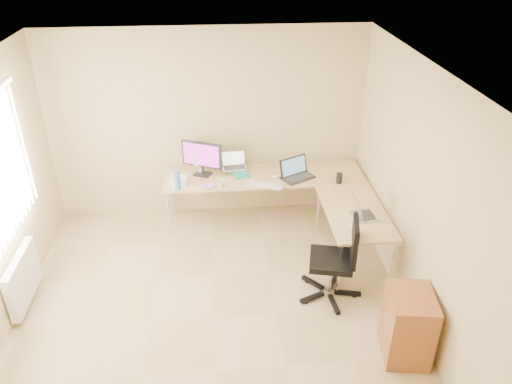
{
  "coord_description": "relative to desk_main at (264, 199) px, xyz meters",
  "views": [
    {
      "loc": [
        0.11,
        -3.98,
        3.77
      ],
      "look_at": [
        0.55,
        1.1,
        0.9
      ],
      "focal_mm": 34.74,
      "sensor_mm": 36.0,
      "label": 1
    }
  ],
  "objects": [
    {
      "name": "desk_return",
      "position": [
        0.98,
        -1.0,
        0.0
      ],
      "size": [
        0.7,
        1.3,
        0.73
      ],
      "primitive_type": "cube",
      "color": "tan",
      "rests_on": "ground"
    },
    {
      "name": "mug",
      "position": [
        -0.59,
        -0.3,
        0.42
      ],
      "size": [
        0.13,
        0.13,
        0.11
      ],
      "primitive_type": "imported",
      "rotation": [
        0.0,
        0.0,
        -0.14
      ],
      "color": "beige",
      "rests_on": "desk_main"
    },
    {
      "name": "laptop_return",
      "position": [
        1.05,
        -1.13,
        0.48
      ],
      "size": [
        0.38,
        0.31,
        0.24
      ],
      "primitive_type": "cube",
      "rotation": [
        0.0,
        0.0,
        1.66
      ],
      "color": "silver",
      "rests_on": "desk_return"
    },
    {
      "name": "papers",
      "position": [
        -1.13,
        -0.19,
        0.37
      ],
      "size": [
        0.25,
        0.3,
        0.01
      ],
      "primitive_type": "cube",
      "rotation": [
        0.0,
        0.0,
        0.32
      ],
      "color": "white",
      "rests_on": "desk_main"
    },
    {
      "name": "cabinet",
      "position": [
        1.13,
        -2.5,
        -0.01
      ],
      "size": [
        0.48,
        0.57,
        0.71
      ],
      "primitive_type": "cube",
      "rotation": [
        0.0,
        0.0,
        -0.15
      ],
      "color": "brown",
      "rests_on": "ground"
    },
    {
      "name": "water_bottle",
      "position": [
        -1.13,
        -0.3,
        0.5
      ],
      "size": [
        0.1,
        0.1,
        0.26
      ],
      "primitive_type": "cylinder",
      "rotation": [
        0.0,
        0.0,
        0.36
      ],
      "color": "#3F73BE",
      "rests_on": "desk_main"
    },
    {
      "name": "monitor",
      "position": [
        -0.81,
        0.08,
        0.6
      ],
      "size": [
        0.58,
        0.39,
        0.48
      ],
      "primitive_type": "cube",
      "rotation": [
        0.0,
        0.0,
        -0.43
      ],
      "color": "black",
      "rests_on": "desk_main"
    },
    {
      "name": "radiator",
      "position": [
        -2.75,
        -1.45,
        -0.02
      ],
      "size": [
        0.09,
        0.8,
        0.55
      ],
      "primitive_type": "cube",
      "color": "white",
      "rests_on": "ground"
    },
    {
      "name": "book_stack",
      "position": [
        -0.31,
        0.04,
        0.39
      ],
      "size": [
        0.24,
        0.29,
        0.04
      ],
      "primitive_type": "cube",
      "rotation": [
        0.0,
        0.0,
        0.2
      ],
      "color": "#188875",
      "rests_on": "desk_main"
    },
    {
      "name": "ceiling",
      "position": [
        -0.72,
        -1.85,
        2.24
      ],
      "size": [
        4.5,
        4.5,
        0.0
      ],
      "primitive_type": "plane",
      "rotation": [
        3.14,
        0.0,
        0.0
      ],
      "color": "white",
      "rests_on": "ground"
    },
    {
      "name": "laptop_center",
      "position": [
        -0.39,
        0.15,
        0.52
      ],
      "size": [
        0.36,
        0.29,
        0.22
      ],
      "primitive_type": "cube",
      "rotation": [
        0.0,
        0.0,
        0.1
      ],
      "color": "#A3A4AB",
      "rests_on": "desk_main"
    },
    {
      "name": "desk_main",
      "position": [
        0.0,
        0.0,
        0.0
      ],
      "size": [
        2.65,
        0.7,
        0.73
      ],
      "primitive_type": "cube",
      "color": "tan",
      "rests_on": "ground"
    },
    {
      "name": "cd_stack",
      "position": [
        -0.74,
        -0.29,
        0.38
      ],
      "size": [
        0.14,
        0.14,
        0.03
      ],
      "primitive_type": "cylinder",
      "rotation": [
        0.0,
        0.0,
        -0.23
      ],
      "color": "#B4B4BB",
      "rests_on": "desk_main"
    },
    {
      "name": "white_box",
      "position": [
        -1.13,
        -0.12,
        0.41
      ],
      "size": [
        0.26,
        0.2,
        0.09
      ],
      "primitive_type": "cube",
      "rotation": [
        0.0,
        0.0,
        -0.15
      ],
      "color": "silver",
      "rests_on": "desk_main"
    },
    {
      "name": "desk_fan",
      "position": [
        -0.84,
        0.17,
        0.52
      ],
      "size": [
        0.28,
        0.28,
        0.31
      ],
      "primitive_type": "cylinder",
      "rotation": [
        0.0,
        0.0,
        0.19
      ],
      "color": "white",
      "rests_on": "desk_main"
    },
    {
      "name": "floor",
      "position": [
        -0.72,
        -1.85,
        -0.36
      ],
      "size": [
        4.5,
        4.5,
        0.0
      ],
      "primitive_type": "plane",
      "color": "tan",
      "rests_on": "ground"
    },
    {
      "name": "wall_back",
      "position": [
        -0.72,
        0.4,
        0.93
      ],
      "size": [
        4.5,
        0.0,
        4.5
      ],
      "primitive_type": "plane",
      "rotation": [
        1.57,
        0.0,
        0.0
      ],
      "color": "tan",
      "rests_on": "ground"
    },
    {
      "name": "keyboard",
      "position": [
        -0.02,
        -0.3,
        0.38
      ],
      "size": [
        0.48,
        0.3,
        0.02
      ],
      "primitive_type": "cube",
      "rotation": [
        0.0,
        0.0,
        -0.4
      ],
      "color": "silver",
      "rests_on": "desk_main"
    },
    {
      "name": "wall_right",
      "position": [
        1.38,
        -1.85,
        0.93
      ],
      "size": [
        0.0,
        4.5,
        4.5
      ],
      "primitive_type": "plane",
      "rotation": [
        1.57,
        0.0,
        -1.57
      ],
      "color": "tan",
      "rests_on": "ground"
    },
    {
      "name": "mouse",
      "position": [
        0.14,
        -0.07,
        0.38
      ],
      "size": [
        0.11,
        0.09,
        0.03
      ],
      "primitive_type": "ellipsoid",
      "rotation": [
        0.0,
        0.0,
        0.43
      ],
      "color": "white",
      "rests_on": "desk_main"
    },
    {
      "name": "laptop_black",
      "position": [
        0.43,
        -0.12,
        0.5
      ],
      "size": [
        0.51,
        0.47,
        0.26
      ],
      "primitive_type": "cube",
      "rotation": [
        0.0,
        0.0,
        0.49
      ],
      "color": "black",
      "rests_on": "desk_main"
    },
    {
      "name": "black_cup",
      "position": [
        0.94,
        -0.3,
        0.43
      ],
      "size": [
        0.08,
        0.08,
        0.13
      ],
      "primitive_type": "cylinder",
      "rotation": [
        0.0,
        0.0,
        0.03
      ],
      "color": "black",
      "rests_on": "desk_main"
    },
    {
      "name": "office_chair",
      "position": [
        0.57,
        -1.59,
        0.14
      ],
      "size": [
        0.71,
        0.71,
        0.99
      ],
      "primitive_type": "cube",
      "rotation": [
        0.0,
        0.0,
        -0.22
      ],
      "color": "black",
      "rests_on": "ground"
    }
  ]
}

